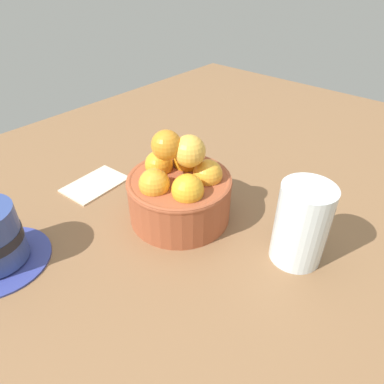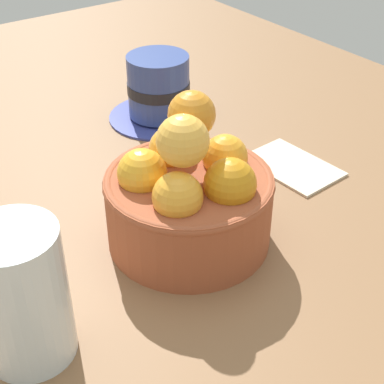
% 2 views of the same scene
% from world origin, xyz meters
% --- Properties ---
extents(ground_plane, '(1.48, 1.03, 0.03)m').
position_xyz_m(ground_plane, '(0.00, 0.00, -0.02)').
color(ground_plane, brown).
extents(terracotta_bowl, '(0.16, 0.16, 0.15)m').
position_xyz_m(terracotta_bowl, '(0.00, -0.00, 0.05)').
color(terracotta_bowl, '#9E4C2D').
rests_on(terracotta_bowl, ground_plane).
extents(water_glass, '(0.07, 0.07, 0.12)m').
position_xyz_m(water_glass, '(0.04, -0.18, 0.06)').
color(water_glass, silver).
rests_on(water_glass, ground_plane).
extents(folded_napkin, '(0.11, 0.08, 0.01)m').
position_xyz_m(folded_napkin, '(-0.04, 0.18, 0.00)').
color(folded_napkin, beige).
rests_on(folded_napkin, ground_plane).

